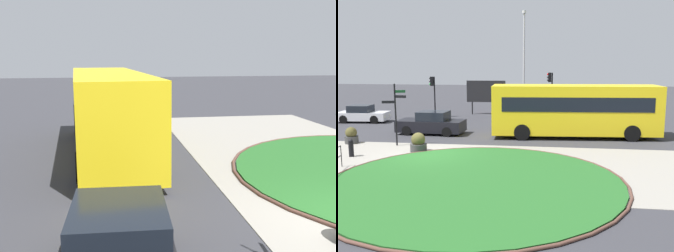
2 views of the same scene
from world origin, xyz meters
The scene contains 1 object.
bus_yellow centered at (7.53, 6.07, 1.77)m, with size 10.55×3.40×3.31m.
Camera 1 is at (-7.88, 6.10, 4.02)m, focal length 41.41 mm.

